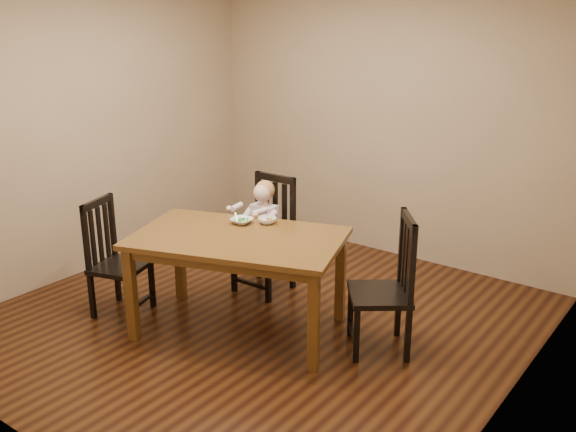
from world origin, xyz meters
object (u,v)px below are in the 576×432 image
Objects in this scene: toddler at (263,224)px; bowl_veg at (267,220)px; dining_table at (238,247)px; bowl_peas at (242,221)px; chair_left at (115,260)px; chair_child at (267,236)px; chair_right at (387,287)px.

toddler is 0.50m from bowl_veg.
dining_table is 10.51× the size of bowl_peas.
chair_left is (-1.03, -0.37, -0.23)m from dining_table.
bowl_peas is 1.14× the size of bowl_veg.
chair_left reaches higher than bowl_veg.
bowl_peas is (0.15, -0.46, 0.18)m from toddler.
bowl_veg is at bearing 128.08° from chair_child.
bowl_veg is at bearing 37.64° from bowl_peas.
chair_child is 0.14m from toddler.
chair_child is 1.07× the size of chair_left.
bowl_peas is at bearing 105.87° from chair_child.
dining_table is at bearing 73.83° from chair_right.
chair_right is 6.97× the size of bowl_veg.
toddler is at bearing 129.42° from chair_left.
chair_left is 1.87× the size of toddler.
chair_child reaches higher than toddler.
chair_left is 1.11m from bowl_peas.
bowl_peas is (0.16, -0.51, 0.31)m from chair_child.
bowl_peas reaches higher than dining_table.
dining_table is 12.01× the size of bowl_veg.
chair_right is at bearing 165.52° from chair_child.
dining_table is at bearing -89.31° from bowl_veg.
toddler is (-1.38, 0.28, 0.13)m from chair_right.
toddler reaches higher than dining_table.
bowl_peas is (-1.23, -0.18, 0.31)m from chair_right.
chair_child is 0.62m from bowl_peas.
chair_right reaches higher than bowl_veg.
chair_right reaches higher than dining_table.
chair_child is at bearing 129.18° from bowl_veg.
chair_child is at bearing -90.00° from toddler.
bowl_veg is (1.02, 0.73, 0.35)m from chair_left.
chair_left is at bearing 72.99° from chair_right.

